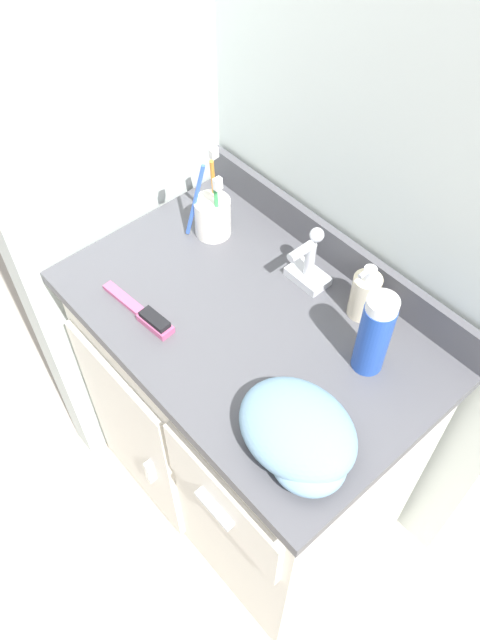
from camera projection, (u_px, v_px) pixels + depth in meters
ground_plane at (246, 486)px, 1.90m from camera, size 6.00×6.00×0.00m
wall_back at (372, 141)px, 1.16m from camera, size 0.97×0.08×2.20m
wall_left at (103, 100)px, 1.24m from camera, size 0.08×0.58×2.20m
vanity at (246, 417)px, 1.56m from camera, size 0.79×0.52×0.82m
backsplash at (335, 248)px, 1.32m from camera, size 0.79×0.02×0.09m
sink_faucet at (309, 264)px, 1.29m from camera, size 0.09×0.09×0.14m
toothbrush_cup at (212, 215)px, 1.38m from camera, size 0.08×0.10×0.20m
soap_dispenser at (365, 295)px, 1.23m from camera, size 0.06×0.06×0.13m
shaving_cream_can at (374, 334)px, 1.12m from camera, size 0.06×0.06×0.19m
hairbrush at (146, 315)px, 1.25m from camera, size 0.19×0.04×0.03m
hand_towel at (300, 436)px, 1.05m from camera, size 0.23×0.18×0.08m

